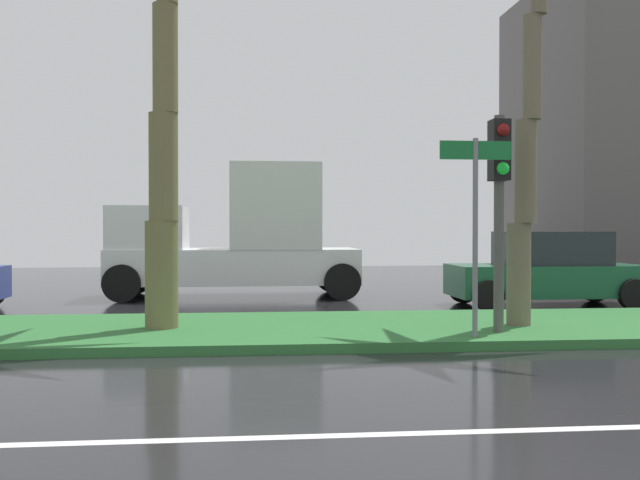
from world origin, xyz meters
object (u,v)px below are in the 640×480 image
at_px(traffic_signal_median_right, 500,183).
at_px(car_in_traffic_second, 547,270).
at_px(street_name_sign, 475,209).
at_px(box_truck_lead, 237,238).

distance_m(traffic_signal_median_right, car_in_traffic_second, 5.98).
height_order(traffic_signal_median_right, street_name_sign, traffic_signal_median_right).
distance_m(street_name_sign, box_truck_lead, 9.21).
bearing_deg(box_truck_lead, car_in_traffic_second, 156.90).
relative_size(traffic_signal_median_right, car_in_traffic_second, 0.80).
xyz_separation_m(box_truck_lead, car_in_traffic_second, (7.13, -3.04, -0.72)).
bearing_deg(street_name_sign, car_in_traffic_second, 57.42).
xyz_separation_m(street_name_sign, box_truck_lead, (-3.69, 8.42, -0.53)).
bearing_deg(car_in_traffic_second, box_truck_lead, -23.10).
distance_m(street_name_sign, car_in_traffic_second, 6.50).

